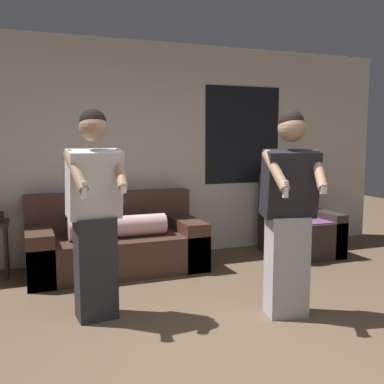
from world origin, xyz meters
The scene contains 6 objects.
ground_plane centered at (0.00, 0.00, 0.00)m, with size 14.00×14.00×0.00m, color brown.
wall_back centered at (0.02, 3.09, 1.35)m, with size 6.92×0.07×2.70m.
couch centered at (-0.52, 2.60, 0.31)m, with size 1.96×0.91×0.87m.
armchair centered at (1.87, 2.47, 0.33)m, with size 0.80×0.85×1.05m.
person_left centered at (-0.96, 1.26, 0.89)m, with size 0.49×0.51×1.75m.
person_right centered at (0.56, 0.73, 0.89)m, with size 0.50×0.55×1.74m.
Camera 1 is at (-1.53, -2.42, 1.51)m, focal length 42.00 mm.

